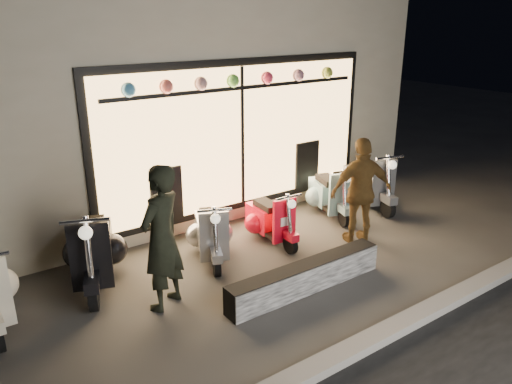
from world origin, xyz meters
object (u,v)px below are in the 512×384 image
scooter_silver (210,232)px  scooter_red (268,218)px  graffiti_barrier (305,277)px  man (162,238)px  woman (361,191)px

scooter_silver → scooter_red: 1.09m
graffiti_barrier → scooter_silver: (-0.50, 1.69, 0.19)m
graffiti_barrier → scooter_silver: bearing=106.4°
scooter_silver → man: man is taller
scooter_silver → woman: woman is taller
man → scooter_red: bearing=172.4°
graffiti_barrier → man: man is taller
scooter_silver → scooter_red: size_ratio=1.05×
graffiti_barrier → scooter_red: (0.59, 1.64, 0.16)m
scooter_red → woman: 1.58m
graffiti_barrier → woman: size_ratio=1.40×
scooter_red → man: (-2.30, -0.87, 0.59)m
woman → scooter_silver: bearing=-2.8°
graffiti_barrier → woman: bearing=21.5°
woman → graffiti_barrier: bearing=42.8°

